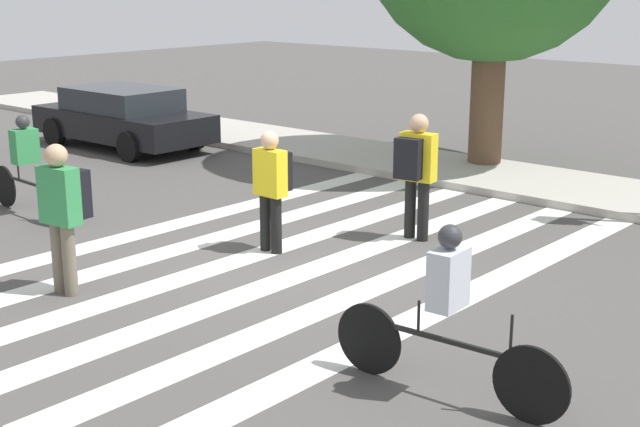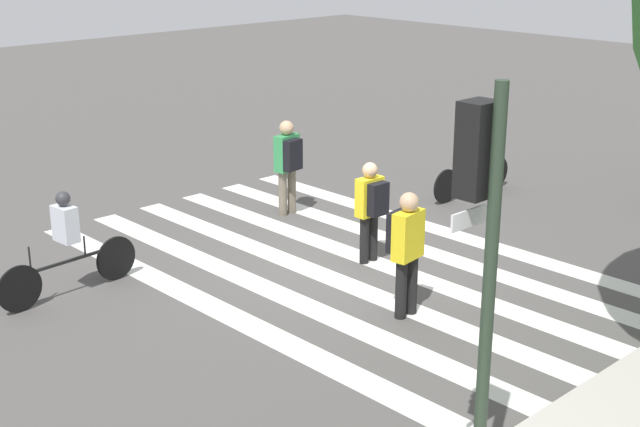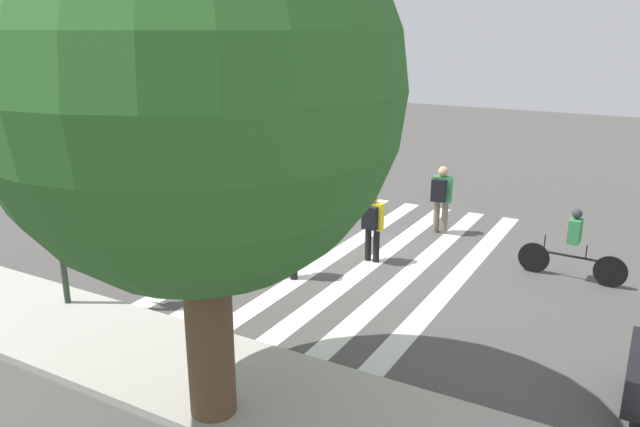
{
  "view_description": "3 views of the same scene",
  "coord_description": "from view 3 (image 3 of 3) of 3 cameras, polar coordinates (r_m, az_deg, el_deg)",
  "views": [
    {
      "loc": [
        7.97,
        -8.43,
        3.77
      ],
      "look_at": [
        0.74,
        -0.16,
        0.84
      ],
      "focal_mm": 50.0,
      "sensor_mm": 36.0,
      "label": 1
    },
    {
      "loc": [
        9.76,
        9.78,
        5.44
      ],
      "look_at": [
        0.82,
        0.32,
        1.18
      ],
      "focal_mm": 50.0,
      "sensor_mm": 36.0,
      "label": 2
    },
    {
      "loc": [
        -6.29,
        13.03,
        5.47
      ],
      "look_at": [
        0.7,
        0.66,
        1.16
      ],
      "focal_mm": 35.0,
      "sensor_mm": 36.0,
      "label": 3
    }
  ],
  "objects": [
    {
      "name": "ground_plane",
      "position": [
        15.47,
        3.47,
        -3.86
      ],
      "size": [
        60.0,
        60.0,
        0.0
      ],
      "primitive_type": "plane",
      "color": "#4C4947"
    },
    {
      "name": "street_tree",
      "position": [
        7.98,
        -11.3,
        11.16
      ],
      "size": [
        5.25,
        5.25,
        7.37
      ],
      "color": "brown",
      "rests_on": "ground_plane"
    },
    {
      "name": "cyclist_far_lane",
      "position": [
        14.84,
        22.17,
        -2.48
      ],
      "size": [
        2.32,
        0.41,
        1.65
      ],
      "rotation": [
        0.0,
        0.0,
        -0.04
      ],
      "color": "black",
      "rests_on": "ground_plane"
    },
    {
      "name": "pedestrian_adult_blue_shirt",
      "position": [
        13.79,
        -2.75,
        -1.65
      ],
      "size": [
        0.54,
        0.47,
        1.87
      ],
      "rotation": [
        0.0,
        0.0,
        0.14
      ],
      "color": "black",
      "rests_on": "ground_plane"
    },
    {
      "name": "crosswalk_stripes",
      "position": [
        15.47,
        3.47,
        -3.85
      ],
      "size": [
        5.62,
        10.0,
        0.01
      ],
      "color": "silver",
      "rests_on": "ground_plane"
    },
    {
      "name": "pedestrian_child_with_backpack",
      "position": [
        17.08,
        11.02,
        1.7
      ],
      "size": [
        0.54,
        0.47,
        1.86
      ],
      "rotation": [
        0.0,
        0.0,
        3.28
      ],
      "color": "#6B6051",
      "rests_on": "ground_plane"
    },
    {
      "name": "pedestrian_adult_tall_backpack",
      "position": [
        14.78,
        4.79,
        -0.75
      ],
      "size": [
        0.48,
        0.41,
        1.72
      ],
      "rotation": [
        0.0,
        0.0,
        3.12
      ],
      "color": "black",
      "rests_on": "ground_plane"
    },
    {
      "name": "cyclist_near_curb",
      "position": [
        18.71,
        -4.47,
        2.61
      ],
      "size": [
        2.4,
        0.42,
        1.65
      ],
      "rotation": [
        0.0,
        0.0,
        0.07
      ],
      "color": "black",
      "rests_on": "ground_plane"
    },
    {
      "name": "sidewalk_curb",
      "position": [
        10.71,
        -11.87,
        -13.81
      ],
      "size": [
        36.0,
        2.5,
        0.14
      ],
      "color": "#ADA89E",
      "rests_on": "ground_plane"
    },
    {
      "name": "traffic_light",
      "position": [
        12.83,
        -22.97,
        4.24
      ],
      "size": [
        0.6,
        0.5,
        4.22
      ],
      "color": "#283828",
      "rests_on": "ground_plane"
    }
  ]
}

